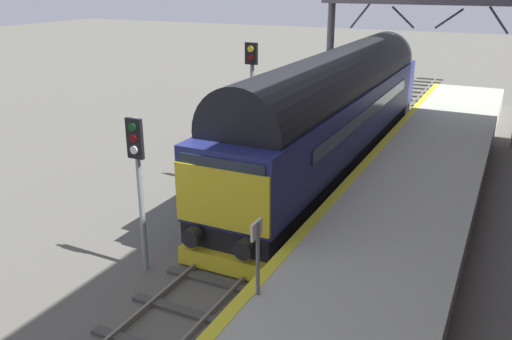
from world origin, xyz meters
The scene contains 9 objects.
ground_plane centered at (0.00, 0.00, 0.00)m, with size 140.00×140.00×0.00m, color #5D5B52.
track_main centered at (0.00, 0.00, 0.06)m, with size 2.50×60.00×0.15m.
station_platform centered at (3.60, 0.00, 0.50)m, with size 4.00×44.00×1.01m.
diesel_locomotive centered at (0.00, 6.75, 2.48)m, with size 2.74×18.27×4.68m.
signal_post_near centered at (-1.83, -3.01, 2.63)m, with size 0.44×0.22×4.06m.
signal_post_mid centered at (-1.83, 3.24, 3.18)m, with size 0.44×0.22×5.20m.
signal_post_far centered at (-1.83, 11.74, 2.53)m, with size 0.44×0.22×4.02m.
platform_number_sign centered at (1.94, -4.15, 2.11)m, with size 0.10×0.44×1.63m.
overhead_footbridge centered at (2.05, 13.12, 5.87)m, with size 9.30×2.00×6.60m.
Camera 1 is at (6.10, -12.75, 7.13)m, focal length 37.48 mm.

